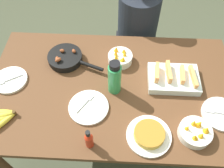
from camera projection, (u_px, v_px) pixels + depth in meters
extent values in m
plane|color=#474C38|center=(112.00, 137.00, 2.12)|extent=(14.00, 14.00, 0.00)
cube|color=brown|center=(112.00, 88.00, 1.50)|extent=(1.56, 0.93, 0.03)
cylinder|color=brown|center=(2.00, 166.00, 1.60)|extent=(0.07, 0.07, 0.74)
cylinder|color=brown|center=(32.00, 72.00, 2.07)|extent=(0.07, 0.07, 0.74)
cylinder|color=brown|center=(198.00, 79.00, 2.03)|extent=(0.07, 0.07, 0.74)
ellipsoid|color=yellow|center=(2.00, 113.00, 1.35)|extent=(0.16, 0.05, 0.04)
ellipsoid|color=yellow|center=(1.00, 116.00, 1.34)|extent=(0.16, 0.09, 0.04)
ellipsoid|color=yellow|center=(3.00, 119.00, 1.34)|extent=(0.14, 0.11, 0.03)
ellipsoid|color=yellow|center=(2.00, 124.00, 1.32)|extent=(0.14, 0.17, 0.03)
cylinder|color=#4C3819|center=(15.00, 113.00, 1.36)|extent=(0.02, 0.02, 0.04)
cube|color=silver|center=(173.00, 79.00, 1.49)|extent=(0.32, 0.22, 0.05)
cube|color=#F29E56|center=(157.00, 73.00, 1.46)|extent=(0.03, 0.13, 0.05)
cube|color=#F29E56|center=(169.00, 72.00, 1.47)|extent=(0.03, 0.15, 0.05)
cube|color=#F29E56|center=(182.00, 75.00, 1.46)|extent=(0.03, 0.13, 0.04)
cube|color=#F29E56|center=(193.00, 76.00, 1.45)|extent=(0.04, 0.16, 0.04)
cylinder|color=black|center=(66.00, 60.00, 1.61)|extent=(0.23, 0.23, 0.01)
cylinder|color=black|center=(65.00, 57.00, 1.59)|extent=(0.23, 0.23, 0.04)
cylinder|color=black|center=(91.00, 66.00, 1.54)|extent=(0.17, 0.08, 0.02)
ellipsoid|color=brown|center=(62.00, 51.00, 1.58)|extent=(0.03, 0.03, 0.02)
ellipsoid|color=brown|center=(74.00, 51.00, 1.58)|extent=(0.04, 0.04, 0.03)
ellipsoid|color=brown|center=(57.00, 59.00, 1.54)|extent=(0.03, 0.04, 0.03)
ellipsoid|color=brown|center=(58.00, 60.00, 1.53)|extent=(0.05, 0.05, 0.03)
cylinder|color=silver|center=(149.00, 136.00, 1.29)|extent=(0.25, 0.25, 0.02)
cylinder|color=gold|center=(149.00, 134.00, 1.27)|extent=(0.17, 0.17, 0.03)
cylinder|color=#AB7427|center=(150.00, 133.00, 1.25)|extent=(0.16, 0.16, 0.00)
cylinder|color=silver|center=(89.00, 107.00, 1.39)|extent=(0.24, 0.24, 0.02)
cylinder|color=#B2B2B7|center=(83.00, 106.00, 1.38)|extent=(0.07, 0.10, 0.01)
cube|color=#B2B2B7|center=(91.00, 98.00, 1.42)|extent=(0.04, 0.05, 0.00)
cylinder|color=silver|center=(10.00, 80.00, 1.51)|extent=(0.21, 0.21, 0.02)
cylinder|color=#B2B2B7|center=(13.00, 78.00, 1.50)|extent=(0.10, 0.07, 0.01)
cube|color=#B2B2B7|center=(1.00, 83.00, 1.48)|extent=(0.05, 0.04, 0.00)
cylinder|color=silver|center=(221.00, 114.00, 1.36)|extent=(0.22, 0.22, 0.02)
cube|color=#B2B2B7|center=(210.00, 111.00, 1.36)|extent=(0.06, 0.03, 0.00)
cylinder|color=silver|center=(195.00, 132.00, 1.28)|extent=(0.18, 0.18, 0.05)
cone|color=#F4A819|center=(207.00, 130.00, 1.24)|extent=(0.04, 0.04, 0.05)
cone|color=#F4A819|center=(200.00, 124.00, 1.26)|extent=(0.05, 0.05, 0.06)
cone|color=#F4A819|center=(194.00, 123.00, 1.26)|extent=(0.04, 0.04, 0.06)
cone|color=#F4A819|center=(188.00, 128.00, 1.25)|extent=(0.03, 0.03, 0.05)
cone|color=#F4A819|center=(195.00, 137.00, 1.22)|extent=(0.05, 0.05, 0.04)
cone|color=#F4A819|center=(202.00, 135.00, 1.23)|extent=(0.05, 0.05, 0.04)
cylinder|color=silver|center=(120.00, 58.00, 1.59)|extent=(0.16, 0.16, 0.06)
cone|color=#F4A819|center=(125.00, 54.00, 1.55)|extent=(0.02, 0.03, 0.05)
cone|color=#F4A819|center=(124.00, 51.00, 1.57)|extent=(0.05, 0.05, 0.04)
cone|color=#F4A819|center=(116.00, 49.00, 1.57)|extent=(0.05, 0.05, 0.04)
cone|color=#F4A819|center=(116.00, 53.00, 1.55)|extent=(0.03, 0.03, 0.05)
cone|color=#F4A819|center=(116.00, 56.00, 1.53)|extent=(0.04, 0.04, 0.05)
cone|color=#F4A819|center=(123.00, 59.00, 1.53)|extent=(0.06, 0.05, 0.05)
cylinder|color=#2D9351|center=(115.00, 79.00, 1.39)|extent=(0.08, 0.08, 0.21)
cylinder|color=black|center=(115.00, 66.00, 1.29)|extent=(0.06, 0.06, 0.04)
cylinder|color=#B72814|center=(89.00, 141.00, 1.23)|extent=(0.04, 0.04, 0.10)
cone|color=#B72814|center=(88.00, 136.00, 1.18)|extent=(0.04, 0.04, 0.03)
cylinder|color=black|center=(88.00, 134.00, 1.15)|extent=(0.02, 0.02, 0.03)
cube|color=black|center=(133.00, 63.00, 2.31)|extent=(0.35, 0.35, 0.48)
cylinder|color=#1E232D|center=(138.00, 22.00, 1.91)|extent=(0.32, 0.32, 0.50)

